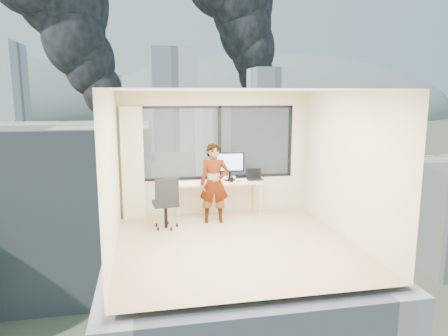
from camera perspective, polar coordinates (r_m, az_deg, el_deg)
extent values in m
cube|color=tan|center=(7.21, 1.56, -10.42)|extent=(4.00, 4.00, 0.01)
cube|color=white|center=(6.75, 1.67, 10.71)|extent=(4.00, 4.00, 0.01)
cube|color=beige|center=(4.98, 6.70, -4.24)|extent=(4.00, 0.01, 2.60)
cube|color=beige|center=(6.72, -15.27, -0.78)|extent=(0.01, 4.00, 2.60)
cube|color=beige|center=(7.56, 16.57, 0.33)|extent=(0.01, 4.00, 2.60)
cube|color=beige|center=(8.58, -12.50, 0.62)|extent=(0.45, 0.14, 2.30)
cube|color=beige|center=(8.65, -0.85, -4.30)|extent=(1.80, 0.60, 0.75)
imported|color=#2D2D33|center=(8.20, -1.37, -2.12)|extent=(0.61, 0.43, 1.59)
cube|color=white|center=(8.82, 0.39, -1.30)|extent=(0.35, 0.33, 0.07)
cube|color=black|center=(8.58, 2.10, -1.83)|extent=(0.11, 0.08, 0.01)
cylinder|color=black|center=(8.53, 1.06, -1.59)|extent=(0.08, 0.08, 0.10)
ellipsoid|color=#0B4245|center=(8.90, 4.00, -0.86)|extent=(0.24, 0.13, 0.18)
cube|color=#515B3D|center=(127.67, -10.38, 2.49)|extent=(400.00, 400.00, 0.04)
cube|color=beige|center=(38.55, -22.08, -4.97)|extent=(16.00, 12.00, 14.00)
cube|color=white|center=(47.36, 5.61, -0.33)|extent=(14.00, 13.00, 16.00)
cube|color=silver|center=(126.95, -6.94, 9.33)|extent=(13.00, 13.00, 30.00)
cube|color=silver|center=(153.82, 6.54, 8.72)|extent=(15.00, 15.00, 26.00)
ellipsoid|color=slate|center=(342.39, 6.17, 7.27)|extent=(300.00, 220.00, 96.00)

